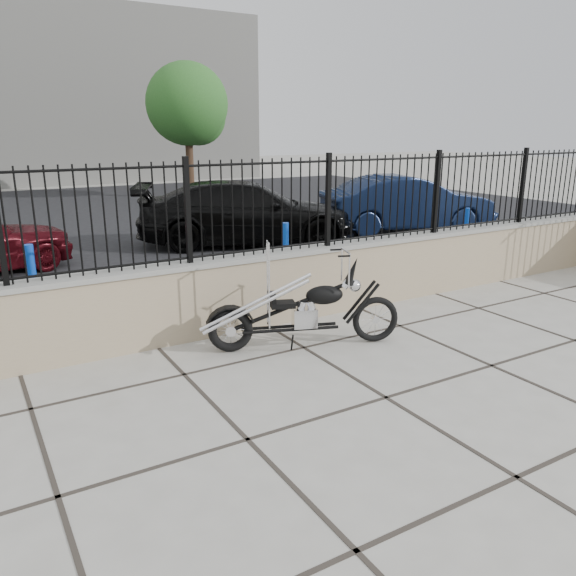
% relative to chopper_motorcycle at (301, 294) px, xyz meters
% --- Properties ---
extents(ground_plane, '(90.00, 90.00, 0.00)m').
position_rel_chopper_motorcycle_xyz_m(ground_plane, '(0.02, -1.55, -0.66)').
color(ground_plane, '#99968E').
rests_on(ground_plane, ground).
extents(parking_lot, '(30.00, 30.00, 0.00)m').
position_rel_chopper_motorcycle_xyz_m(parking_lot, '(0.02, 10.95, -0.66)').
color(parking_lot, black).
rests_on(parking_lot, ground).
extents(retaining_wall, '(14.00, 0.36, 0.96)m').
position_rel_chopper_motorcycle_xyz_m(retaining_wall, '(0.02, 0.95, -0.18)').
color(retaining_wall, gray).
rests_on(retaining_wall, ground_plane).
extents(iron_fence, '(14.00, 0.08, 1.20)m').
position_rel_chopper_motorcycle_xyz_m(iron_fence, '(0.02, 0.95, 0.90)').
color(iron_fence, black).
rests_on(iron_fence, retaining_wall).
extents(background_building, '(22.00, 6.00, 8.00)m').
position_rel_chopper_motorcycle_xyz_m(background_building, '(0.02, 24.95, 3.34)').
color(background_building, beige).
rests_on(background_building, ground_plane).
extents(chopper_motorcycle, '(2.19, 1.12, 1.32)m').
position_rel_chopper_motorcycle_xyz_m(chopper_motorcycle, '(0.00, 0.00, 0.00)').
color(chopper_motorcycle, black).
rests_on(chopper_motorcycle, ground_plane).
extents(car_black, '(5.23, 3.65, 1.41)m').
position_rel_chopper_motorcycle_xyz_m(car_black, '(2.26, 5.94, 0.05)').
color(car_black, black).
rests_on(car_black, parking_lot).
extents(car_blue, '(4.50, 2.68, 1.40)m').
position_rel_chopper_motorcycle_xyz_m(car_blue, '(6.40, 5.29, 0.04)').
color(car_blue, '#0E1833').
rests_on(car_blue, parking_lot).
extents(bollard_a, '(0.14, 0.14, 1.01)m').
position_rel_chopper_motorcycle_xyz_m(bollard_a, '(-2.56, 2.88, -0.15)').
color(bollard_a, '#0B42A5').
rests_on(bollard_a, ground_plane).
extents(bollard_b, '(0.13, 0.13, 0.94)m').
position_rel_chopper_motorcycle_xyz_m(bollard_b, '(1.56, 3.03, -0.19)').
color(bollard_b, blue).
rests_on(bollard_b, ground_plane).
extents(bollard_c, '(0.13, 0.13, 0.89)m').
position_rel_chopper_motorcycle_xyz_m(bollard_c, '(6.07, 3.02, -0.21)').
color(bollard_c, blue).
rests_on(bollard_c, ground_plane).
extents(tree_right, '(2.97, 2.97, 5.01)m').
position_rel_chopper_motorcycle_xyz_m(tree_right, '(4.41, 14.98, 2.85)').
color(tree_right, '#382619').
rests_on(tree_right, ground_plane).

